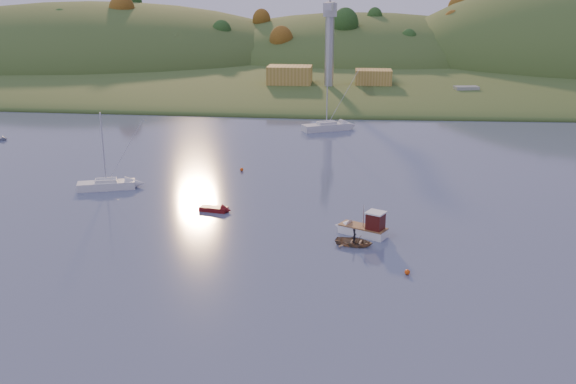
# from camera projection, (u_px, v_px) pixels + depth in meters

# --- Properties ---
(ground) EXTENTS (500.00, 500.00, 0.00)m
(ground) POSITION_uv_depth(u_px,v_px,m) (236.00, 356.00, 45.36)
(ground) COLOR #3B4560
(ground) RESTS_ON ground
(far_shore) EXTENTS (620.00, 220.00, 1.50)m
(far_shore) POSITION_uv_depth(u_px,v_px,m) (334.00, 56.00, 264.03)
(far_shore) COLOR #2F4A1D
(far_shore) RESTS_ON ground
(shore_slope) EXTENTS (640.00, 150.00, 7.00)m
(shore_slope) POSITION_uv_depth(u_px,v_px,m) (328.00, 75.00, 202.23)
(shore_slope) COLOR #2F4A1D
(shore_slope) RESTS_ON ground
(hill_left) EXTENTS (170.00, 140.00, 44.00)m
(hill_left) POSITION_uv_depth(u_px,v_px,m) (95.00, 61.00, 243.93)
(hill_left) COLOR #2F4A1D
(hill_left) RESTS_ON ground
(hill_center) EXTENTS (140.00, 120.00, 36.00)m
(hill_center) POSITION_uv_depth(u_px,v_px,m) (358.00, 61.00, 244.08)
(hill_center) COLOR #2F4A1D
(hill_center) RESTS_ON ground
(hillside_trees) EXTENTS (280.00, 50.00, 32.00)m
(hillside_trees) POSITION_uv_depth(u_px,v_px,m) (330.00, 68.00, 221.25)
(hillside_trees) COLOR #1F4518
(hillside_trees) RESTS_ON ground
(wharf) EXTENTS (42.00, 16.00, 2.40)m
(wharf) POSITION_uv_depth(u_px,v_px,m) (341.00, 91.00, 160.53)
(wharf) COLOR slate
(wharf) RESTS_ON ground
(shed_west) EXTENTS (11.00, 8.00, 4.80)m
(shed_west) POSITION_uv_depth(u_px,v_px,m) (290.00, 76.00, 161.63)
(shed_west) COLOR #A98638
(shed_west) RESTS_ON wharf
(shed_east) EXTENTS (9.00, 7.00, 4.00)m
(shed_east) POSITION_uv_depth(u_px,v_px,m) (373.00, 78.00, 160.74)
(shed_east) COLOR #A98638
(shed_east) RESTS_ON wharf
(dock_crane) EXTENTS (3.20, 28.00, 20.30)m
(dock_crane) POSITION_uv_depth(u_px,v_px,m) (330.00, 26.00, 152.66)
(dock_crane) COLOR #B7B7BC
(dock_crane) RESTS_ON wharf
(fishing_boat) EXTENTS (6.13, 4.41, 3.80)m
(fishing_boat) POSITION_uv_depth(u_px,v_px,m) (360.00, 227.00, 68.03)
(fishing_boat) COLOR white
(fishing_boat) RESTS_ON ground
(sailboat_near) EXTENTS (7.64, 4.35, 10.16)m
(sailboat_near) POSITION_uv_depth(u_px,v_px,m) (106.00, 184.00, 83.92)
(sailboat_near) COLOR white
(sailboat_near) RESTS_ON ground
(sailboat_far) EXTENTS (9.34, 6.48, 12.59)m
(sailboat_far) POSITION_uv_depth(u_px,v_px,m) (327.00, 126.00, 119.98)
(sailboat_far) COLOR silver
(sailboat_far) RESTS_ON ground
(canoe) EXTENTS (4.37, 3.54, 0.80)m
(canoe) POSITION_uv_depth(u_px,v_px,m) (354.00, 242.00, 65.15)
(canoe) COLOR #90714F
(canoe) RESTS_ON ground
(paddler) EXTENTS (0.49, 0.63, 1.55)m
(paddler) POSITION_uv_depth(u_px,v_px,m) (354.00, 238.00, 65.04)
(paddler) COLOR black
(paddler) RESTS_ON ground
(red_tender) EXTENTS (4.06, 2.02, 1.32)m
(red_tender) POSITION_uv_depth(u_px,v_px,m) (219.00, 209.00, 75.29)
(red_tender) COLOR #5D0D0F
(red_tender) RESTS_ON ground
(grey_dinghy) EXTENTS (3.03, 2.45, 1.08)m
(grey_dinghy) POSITION_uv_depth(u_px,v_px,m) (1.00, 139.00, 111.93)
(grey_dinghy) COLOR slate
(grey_dinghy) RESTS_ON ground
(work_vessel) EXTENTS (13.78, 7.06, 3.38)m
(work_vessel) POSITION_uv_depth(u_px,v_px,m) (466.00, 95.00, 153.92)
(work_vessel) COLOR slate
(work_vessel) RESTS_ON ground
(buoy_0) EXTENTS (0.50, 0.50, 0.50)m
(buoy_0) POSITION_uv_depth(u_px,v_px,m) (407.00, 272.00, 58.39)
(buoy_0) COLOR #DF480B
(buoy_0) RESTS_ON ground
(buoy_1) EXTENTS (0.50, 0.50, 0.50)m
(buoy_1) POSITION_uv_depth(u_px,v_px,m) (372.00, 222.00, 71.23)
(buoy_1) COLOR #DF480B
(buoy_1) RESTS_ON ground
(buoy_2) EXTENTS (0.50, 0.50, 0.50)m
(buoy_2) POSITION_uv_depth(u_px,v_px,m) (127.00, 183.00, 85.82)
(buoy_2) COLOR #DF480B
(buoy_2) RESTS_ON ground
(buoy_3) EXTENTS (0.50, 0.50, 0.50)m
(buoy_3) POSITION_uv_depth(u_px,v_px,m) (242.00, 170.00, 92.52)
(buoy_3) COLOR #DF480B
(buoy_3) RESTS_ON ground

